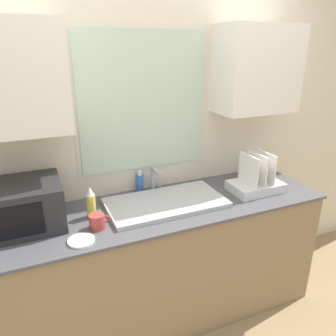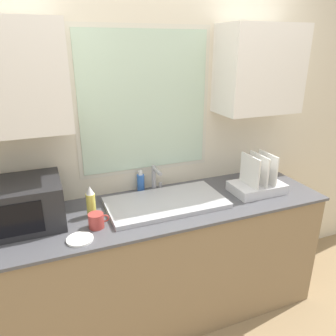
% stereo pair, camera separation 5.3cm
% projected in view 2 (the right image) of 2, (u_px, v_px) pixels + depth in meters
% --- Properties ---
extents(countertop, '(2.30, 0.67, 0.92)m').
position_uv_depth(countertop, '(162.00, 262.00, 2.38)').
color(countertop, '#8C7251').
rests_on(countertop, ground_plane).
extents(wall_back, '(6.00, 0.38, 2.60)m').
position_uv_depth(wall_back, '(146.00, 126.00, 2.31)').
color(wall_back, beige).
rests_on(wall_back, ground_plane).
extents(sink_basin, '(0.80, 0.43, 0.03)m').
position_uv_depth(sink_basin, '(166.00, 203.00, 2.22)').
color(sink_basin, '#B2B2B7').
rests_on(sink_basin, countertop).
extents(faucet, '(0.08, 0.16, 0.20)m').
position_uv_depth(faucet, '(155.00, 177.00, 2.38)').
color(faucet, '#99999E').
rests_on(faucet, countertop).
extents(microwave, '(0.47, 0.40, 0.27)m').
position_uv_depth(microwave, '(21.00, 204.00, 1.94)').
color(microwave, '#232326').
rests_on(microwave, countertop).
extents(dish_rack, '(0.38, 0.25, 0.29)m').
position_uv_depth(dish_rack, '(257.00, 184.00, 2.40)').
color(dish_rack, silver).
rests_on(dish_rack, countertop).
extents(spray_bottle, '(0.06, 0.06, 0.21)m').
position_uv_depth(spray_bottle, '(91.00, 202.00, 2.05)').
color(spray_bottle, '#D8CC4C').
rests_on(spray_bottle, countertop).
extents(soap_bottle, '(0.05, 0.05, 0.16)m').
position_uv_depth(soap_bottle, '(141.00, 182.00, 2.41)').
color(soap_bottle, blue).
rests_on(soap_bottle, countertop).
extents(mug_near_sink, '(0.12, 0.09, 0.09)m').
position_uv_depth(mug_near_sink, '(96.00, 221.00, 1.94)').
color(mug_near_sink, '#A53833').
rests_on(mug_near_sink, countertop).
extents(small_plate, '(0.15, 0.15, 0.01)m').
position_uv_depth(small_plate, '(80.00, 239.00, 1.82)').
color(small_plate, white).
rests_on(small_plate, countertop).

